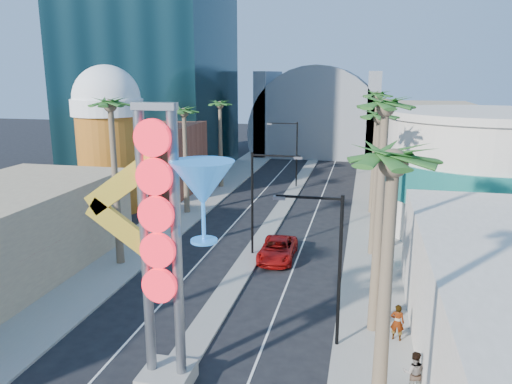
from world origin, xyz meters
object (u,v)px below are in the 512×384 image
(red_pickup, at_px, (277,249))
(pedestrian_b, at_px, (414,373))
(neon_sign, at_px, (178,232))
(pedestrian_a, at_px, (397,322))

(red_pickup, xyz_separation_m, pedestrian_b, (8.62, -14.88, 0.36))
(neon_sign, xyz_separation_m, red_pickup, (1.23, 16.57, -6.54))
(red_pickup, bearing_deg, pedestrian_b, -61.19)
(neon_sign, distance_m, pedestrian_a, 12.81)
(pedestrian_a, bearing_deg, pedestrian_b, 106.04)
(red_pickup, distance_m, pedestrian_b, 17.20)
(red_pickup, distance_m, pedestrian_a, 13.24)
(neon_sign, relative_size, pedestrian_b, 6.43)
(red_pickup, height_order, pedestrian_b, pedestrian_b)
(neon_sign, height_order, red_pickup, neon_sign)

